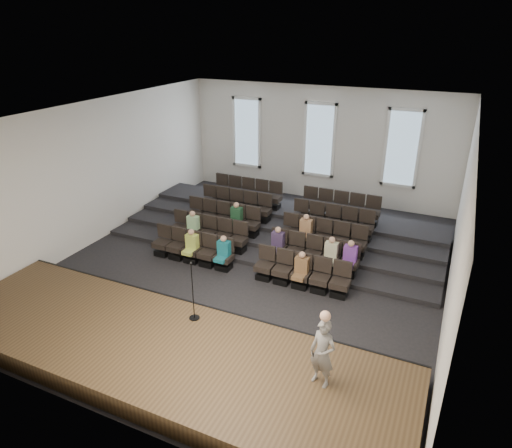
# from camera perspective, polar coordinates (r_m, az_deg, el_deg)

# --- Properties ---
(ground) EXTENTS (14.00, 14.00, 0.00)m
(ground) POSITION_cam_1_polar(r_m,az_deg,el_deg) (15.21, -0.54, -5.18)
(ground) COLOR black
(ground) RESTS_ON ground
(ceiling) EXTENTS (12.00, 14.00, 0.02)m
(ceiling) POSITION_cam_1_polar(r_m,az_deg,el_deg) (13.50, -0.62, 13.74)
(ceiling) COLOR white
(ceiling) RESTS_ON ground
(wall_back) EXTENTS (12.00, 0.04, 5.00)m
(wall_back) POSITION_cam_1_polar(r_m,az_deg,el_deg) (20.46, 7.94, 9.84)
(wall_back) COLOR silver
(wall_back) RESTS_ON ground
(wall_front) EXTENTS (12.00, 0.04, 5.00)m
(wall_front) POSITION_cam_1_polar(r_m,az_deg,el_deg) (9.00, -20.29, -10.71)
(wall_front) COLOR silver
(wall_front) RESTS_ON ground
(wall_left) EXTENTS (0.04, 14.00, 5.00)m
(wall_left) POSITION_cam_1_polar(r_m,az_deg,el_deg) (17.47, -18.87, 6.34)
(wall_left) COLOR silver
(wall_left) RESTS_ON ground
(wall_right) EXTENTS (0.04, 14.00, 5.00)m
(wall_right) POSITION_cam_1_polar(r_m,az_deg,el_deg) (12.98, 24.24, -0.46)
(wall_right) COLOR silver
(wall_right) RESTS_ON ground
(stage) EXTENTS (11.80, 3.60, 0.50)m
(stage) POSITION_cam_1_polar(r_m,az_deg,el_deg) (11.45, -11.85, -15.32)
(stage) COLOR #4A361F
(stage) RESTS_ON ground
(stage_lip) EXTENTS (11.80, 0.06, 0.52)m
(stage_lip) POSITION_cam_1_polar(r_m,az_deg,el_deg) (12.60, -7.10, -10.85)
(stage_lip) COLOR black
(stage_lip) RESTS_ON ground
(risers) EXTENTS (11.80, 4.80, 0.60)m
(risers) POSITION_cam_1_polar(r_m,az_deg,el_deg) (17.74, 3.81, -0.09)
(risers) COLOR black
(risers) RESTS_ON ground
(seating_rows) EXTENTS (6.80, 4.70, 1.67)m
(seating_rows) POSITION_cam_1_polar(r_m,az_deg,el_deg) (16.16, 1.77, -0.65)
(seating_rows) COLOR black
(seating_rows) RESTS_ON ground
(windows) EXTENTS (8.44, 0.10, 3.24)m
(windows) POSITION_cam_1_polar(r_m,az_deg,el_deg) (20.35, 7.91, 10.35)
(windows) COLOR white
(windows) RESTS_ON wall_back
(audience) EXTENTS (6.05, 2.64, 1.10)m
(audience) POSITION_cam_1_polar(r_m,az_deg,el_deg) (14.98, 1.20, -2.16)
(audience) COLOR #B2C34E
(audience) RESTS_ON seating_rows
(speaker) EXTENTS (0.64, 0.51, 1.54)m
(speaker) POSITION_cam_1_polar(r_m,az_deg,el_deg) (9.67, 8.33, -15.70)
(speaker) COLOR slate
(speaker) RESTS_ON stage
(mic_stand) EXTENTS (0.27, 0.27, 1.62)m
(mic_stand) POSITION_cam_1_polar(r_m,az_deg,el_deg) (11.68, -7.83, -9.65)
(mic_stand) COLOR black
(mic_stand) RESTS_ON stage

